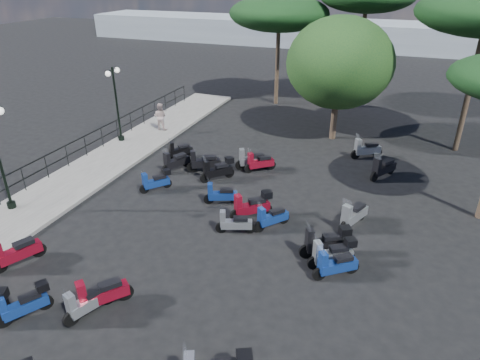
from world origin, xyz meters
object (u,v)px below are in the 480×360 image
(scooter_3, at_px, (156,181))
(scooter_27, at_px, (353,215))
(scooter_26, at_px, (326,242))
(scooter_4, at_px, (179,151))
(scooter_5, at_px, (176,162))
(scooter_8, at_px, (88,302))
(scooter_20, at_px, (252,206))
(scooter_2, at_px, (17,253))
(scooter_19, at_px, (335,265))
(scooter_25, at_px, (333,254))
(pine_2, at_px, (279,14))
(scooter_28, at_px, (383,168))
(scooter_11, at_px, (204,162))
(scooter_16, at_px, (252,160))
(scooter_10, at_px, (259,163))
(scooter_22, at_px, (366,149))
(lamp_post_2, at_px, (116,100))
(pedestrian_far, at_px, (160,116))
(broadleaf_tree, at_px, (340,63))
(scooter_13, at_px, (101,294))
(scooter_14, at_px, (234,223))
(scooter_15, at_px, (218,170))
(scooter_21, at_px, (271,218))
(scooter_7, at_px, (24,304))
(scooter_9, at_px, (221,195))

(scooter_3, distance_m, scooter_27, 8.58)
(scooter_26, bearing_deg, scooter_4, 26.39)
(scooter_5, bearing_deg, scooter_8, 130.04)
(scooter_5, distance_m, scooter_20, 5.71)
(scooter_4, bearing_deg, scooter_2, 125.42)
(scooter_19, height_order, scooter_25, scooter_25)
(pine_2, bearing_deg, scooter_28, -50.82)
(scooter_11, xyz_separation_m, scooter_16, (2.08, 1.09, -0.01))
(scooter_10, height_order, scooter_25, scooter_25)
(scooter_10, relative_size, scooter_26, 0.79)
(scooter_2, xyz_separation_m, scooter_22, (9.86, 13.34, -0.01))
(lamp_post_2, relative_size, scooter_3, 3.27)
(pedestrian_far, bearing_deg, scooter_5, 122.53)
(scooter_16, relative_size, scooter_27, 0.93)
(scooter_8, bearing_deg, scooter_28, -98.70)
(scooter_3, height_order, broadleaf_tree, broadleaf_tree)
(scooter_5, height_order, scooter_20, scooter_20)
(scooter_22, height_order, pine_2, pine_2)
(pedestrian_far, relative_size, scooter_13, 1.10)
(scooter_14, height_order, scooter_15, scooter_15)
(scooter_4, relative_size, scooter_16, 0.77)
(scooter_25, bearing_deg, scooter_22, -33.48)
(scooter_25, height_order, scooter_26, scooter_26)
(scooter_19, xyz_separation_m, scooter_25, (-0.18, 0.50, 0.05))
(scooter_16, distance_m, scooter_21, 5.34)
(scooter_16, height_order, scooter_27, scooter_27)
(scooter_20, bearing_deg, scooter_10, -27.08)
(scooter_16, relative_size, broadleaf_tree, 0.23)
(scooter_15, bearing_deg, scooter_8, 133.19)
(scooter_10, bearing_deg, scooter_7, 124.24)
(scooter_27, bearing_deg, scooter_2, 55.88)
(scooter_4, bearing_deg, scooter_19, -176.22)
(scooter_8, bearing_deg, scooter_19, -124.74)
(scooter_10, distance_m, scooter_15, 2.21)
(scooter_7, bearing_deg, scooter_4, -53.15)
(scooter_25, bearing_deg, scooter_3, 39.08)
(scooter_7, relative_size, scooter_10, 1.09)
(scooter_5, xyz_separation_m, scooter_28, (9.50, 2.73, 0.03))
(pedestrian_far, distance_m, scooter_4, 4.34)
(pedestrian_far, xyz_separation_m, pine_2, (4.77, 8.25, 5.21))
(scooter_13, bearing_deg, scooter_5, -36.43)
(scooter_27, height_order, scooter_28, scooter_28)
(scooter_8, distance_m, scooter_9, 7.33)
(scooter_3, bearing_deg, scooter_5, -46.34)
(scooter_4, distance_m, scooter_16, 3.97)
(scooter_13, distance_m, scooter_26, 7.39)
(scooter_3, bearing_deg, scooter_11, -75.63)
(scooter_2, xyz_separation_m, scooter_3, (1.54, 6.29, -0.04))
(scooter_16, height_order, scooter_26, scooter_26)
(scooter_4, distance_m, scooter_14, 7.61)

